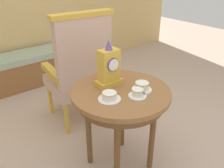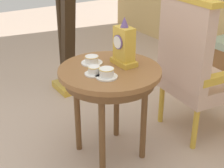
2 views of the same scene
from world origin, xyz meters
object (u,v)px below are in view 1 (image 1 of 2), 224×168
side_table (121,100)px  mantel_clock (109,67)px  teacup_center (142,87)px  teacup_left (109,97)px  teacup_right (138,93)px  armchair (80,69)px  window_bench (24,70)px

side_table → mantel_clock: mantel_clock is taller
teacup_center → teacup_left: bearing=171.2°
teacup_left → mantel_clock: size_ratio=0.45×
side_table → teacup_left: 0.19m
teacup_right → armchair: bearing=85.3°
teacup_right → teacup_center: bearing=27.7°
teacup_right → mantel_clock: (-0.04, 0.26, 0.11)m
teacup_left → teacup_center: bearing=-8.8°
window_bench → teacup_left: bearing=-92.6°
teacup_right → mantel_clock: bearing=98.1°
teacup_left → armchair: (0.24, 0.77, -0.13)m
teacup_center → window_bench: 2.07m
teacup_left → window_bench: teacup_left is taller
side_table → mantel_clock: 0.25m
mantel_clock → armchair: armchair is taller
mantel_clock → side_table: bearing=-85.3°
window_bench → side_table: bearing=-88.4°
teacup_left → teacup_right: bearing=-25.8°
side_table → armchair: size_ratio=0.62×
side_table → teacup_left: (-0.15, -0.06, 0.11)m
side_table → armchair: bearing=82.3°
teacup_left → teacup_center: (0.26, -0.04, 0.00)m
window_bench → armchair: bearing=-82.8°
side_table → mantel_clock: (-0.01, 0.12, 0.22)m
teacup_right → mantel_clock: 0.28m
armchair → window_bench: bearing=97.2°
teacup_center → armchair: size_ratio=0.12×
side_table → teacup_center: teacup_center is taller
mantel_clock → teacup_right: bearing=-81.9°
armchair → mantel_clock: bearing=-100.2°
side_table → teacup_left: size_ratio=4.71×
side_table → teacup_center: size_ratio=4.96×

